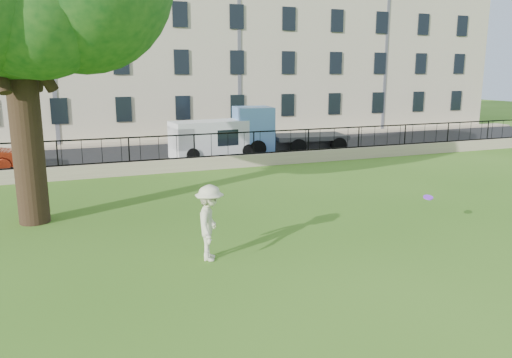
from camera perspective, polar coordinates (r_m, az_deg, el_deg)
name	(u,v)px	position (r m, az deg, el deg)	size (l,w,h in m)	color
ground	(313,255)	(12.95, 6.48, -8.67)	(120.00, 120.00, 0.00)	#336117
retaining_wall	(195,164)	(23.78, -7.02, 1.70)	(50.00, 0.40, 0.60)	gray
iron_railing	(194,146)	(23.64, -7.07, 3.74)	(50.00, 0.05, 1.13)	black
street	(174,155)	(28.34, -9.37, 2.72)	(60.00, 9.00, 0.01)	black
sidewalk	(157,142)	(33.38, -11.24, 4.17)	(60.00, 1.40, 0.12)	gray
building_row	(139,39)	(38.74, -13.23, 15.33)	(56.40, 10.40, 13.80)	#BAAD94
man	(210,223)	(12.37, -5.29, -5.01)	(1.23, 0.71, 1.90)	beige
frisbee	(428,197)	(14.98, 19.08, -1.99)	(0.27, 0.27, 0.03)	#8329EB
white_van	(214,139)	(27.43, -4.77, 4.61)	(4.71, 1.84, 1.98)	silver
blue_truck	(289,129)	(28.98, 3.82, 5.69)	(6.30, 2.23, 2.64)	#5481C5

